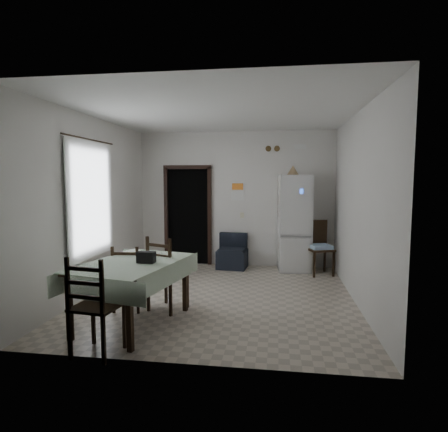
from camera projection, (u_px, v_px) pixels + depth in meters
name	position (u px, v px, depth m)	size (l,w,h in m)	color
ground	(220.00, 296.00, 6.03)	(4.50, 4.50, 0.00)	#B2A492
ceiling	(219.00, 112.00, 5.74)	(4.20, 4.50, 0.02)	white
wall_back	(235.00, 199.00, 8.10)	(4.20, 0.02, 2.90)	silver
wall_front	(185.00, 223.00, 3.67)	(4.20, 0.02, 2.90)	silver
wall_left	(94.00, 205.00, 6.18)	(0.02, 4.50, 2.90)	silver
wall_right	(358.00, 208.00, 5.59)	(0.02, 4.50, 2.90)	silver
doorway	(190.00, 215.00, 8.49)	(1.06, 0.52, 2.22)	black
window_recess	(85.00, 200.00, 5.98)	(0.10, 1.20, 1.60)	silver
curtain	(91.00, 200.00, 5.96)	(0.02, 1.45, 1.85)	white
curtain_rod	(90.00, 139.00, 5.87)	(0.02, 0.02, 1.60)	black
calendar	(238.00, 191.00, 8.07)	(0.28, 0.02, 0.40)	white
calendar_image	(238.00, 187.00, 8.05)	(0.24, 0.01, 0.14)	orange
light_switch	(242.00, 215.00, 8.10)	(0.08, 0.02, 0.12)	beige
vent_left	(268.00, 149.00, 7.89)	(0.12, 0.12, 0.03)	#523E20
vent_right	(277.00, 149.00, 7.86)	(0.12, 0.12, 0.03)	#523E20
emergency_light	(300.00, 147.00, 7.77)	(0.25, 0.07, 0.09)	white
fridge	(295.00, 223.00, 7.66)	(0.64, 0.64, 1.96)	silver
tan_cone	(293.00, 170.00, 7.53)	(0.24, 0.24, 0.19)	tan
navy_seat	(232.00, 251.00, 7.90)	(0.60, 0.58, 0.73)	black
corner_chair	(320.00, 248.00, 7.35)	(0.46, 0.46, 1.06)	black
dining_table	(133.00, 293.00, 4.83)	(1.03, 1.57, 0.82)	#B2C7AA
black_bag	(146.00, 257.00, 4.74)	(0.22, 0.13, 0.14)	black
dining_chair_far_left	(129.00, 277.00, 5.39)	(0.41, 0.41, 0.95)	black
dining_chair_far_right	(168.00, 273.00, 5.37)	(0.46, 0.46, 1.08)	black
dining_chair_near_head	(97.00, 305.00, 3.99)	(0.47, 0.47, 1.09)	black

